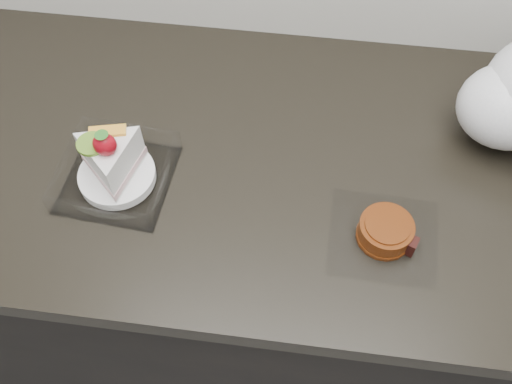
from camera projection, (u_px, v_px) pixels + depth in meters
name	position (u px, v px, depth m)	size (l,w,h in m)	color
counter	(291.00, 273.00, 1.35)	(2.04, 0.64, 0.90)	black
cake_tray	(114.00, 168.00, 0.92)	(0.18, 0.18, 0.14)	white
mooncake_wrap	(386.00, 233.00, 0.88)	(0.17, 0.16, 0.04)	white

